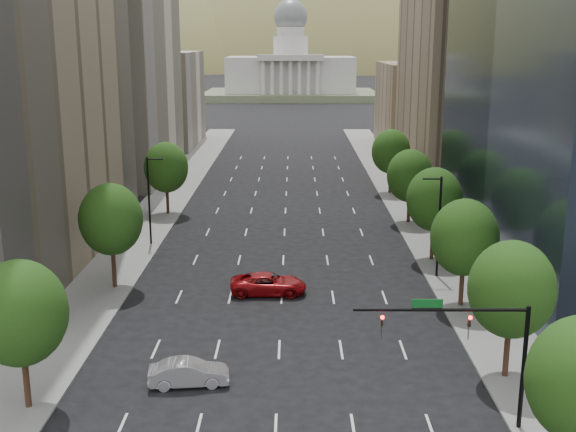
{
  "coord_description": "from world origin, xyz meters",
  "views": [
    {
      "loc": [
        0.91,
        -4.25,
        20.25
      ],
      "look_at": [
        0.56,
        45.08,
        8.0
      ],
      "focal_mm": 44.36,
      "sensor_mm": 36.0,
      "label": 1
    }
  ],
  "objects_px": {
    "traffic_signal": "(478,339)",
    "capitol": "(291,74)",
    "car_red_far": "(268,284)",
    "car_silver": "(189,373)"
  },
  "relations": [
    {
      "from": "traffic_signal",
      "to": "capitol",
      "type": "distance_m",
      "value": 219.99
    },
    {
      "from": "car_red_far",
      "to": "traffic_signal",
      "type": "bearing_deg",
      "value": -151.85
    },
    {
      "from": "traffic_signal",
      "to": "car_silver",
      "type": "bearing_deg",
      "value": 162.84
    },
    {
      "from": "car_silver",
      "to": "capitol",
      "type": "bearing_deg",
      "value": -8.29
    },
    {
      "from": "traffic_signal",
      "to": "car_red_far",
      "type": "height_order",
      "value": "traffic_signal"
    },
    {
      "from": "capitol",
      "to": "car_silver",
      "type": "bearing_deg",
      "value": -91.42
    },
    {
      "from": "traffic_signal",
      "to": "car_red_far",
      "type": "relative_size",
      "value": 1.47
    },
    {
      "from": "capitol",
      "to": "car_silver",
      "type": "height_order",
      "value": "capitol"
    },
    {
      "from": "car_silver",
      "to": "car_red_far",
      "type": "bearing_deg",
      "value": -21.85
    },
    {
      "from": "capitol",
      "to": "car_red_far",
      "type": "xyz_separation_m",
      "value": [
        -1.09,
        -198.91,
        -7.72
      ]
    }
  ]
}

